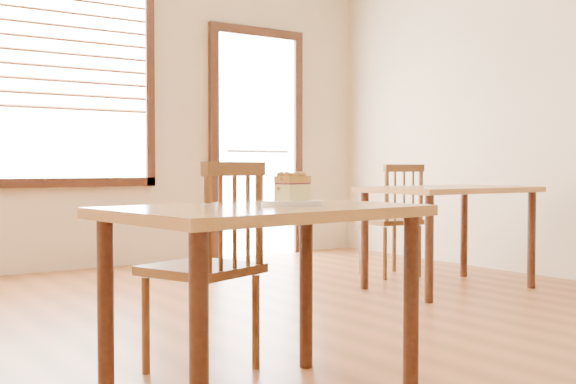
# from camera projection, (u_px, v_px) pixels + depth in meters

# --- Properties ---
(window_right) EXTENTS (1.76, 0.10, 1.96)m
(window_right) POSITION_uv_depth(u_px,v_px,m) (57.00, 59.00, 6.09)
(window_right) COLOR white
(window_right) RESTS_ON room_shell
(entry_door) EXTENTS (1.08, 0.06, 2.29)m
(entry_door) POSITION_uv_depth(u_px,v_px,m) (257.00, 137.00, 7.25)
(entry_door) COLOR white
(entry_door) RESTS_ON ground
(cafe_table_main) EXTENTS (1.18, 0.85, 0.75)m
(cafe_table_main) POSITION_uv_depth(u_px,v_px,m) (263.00, 236.00, 2.66)
(cafe_table_main) COLOR #A37F3F
(cafe_table_main) RESTS_ON ground
(cafe_chair_main) EXTENTS (0.54, 0.54, 0.93)m
(cafe_chair_main) POSITION_uv_depth(u_px,v_px,m) (208.00, 266.00, 3.12)
(cafe_chair_main) COLOR brown
(cafe_chair_main) RESTS_ON ground
(cafe_table_second) EXTENTS (1.20, 0.80, 0.75)m
(cafe_table_second) POSITION_uv_depth(u_px,v_px,m) (449.00, 200.00, 5.29)
(cafe_table_second) COLOR #A37F3F
(cafe_table_second) RESTS_ON ground
(cafe_chair_second) EXTENTS (0.46, 0.46, 0.92)m
(cafe_chair_second) POSITION_uv_depth(u_px,v_px,m) (393.00, 219.00, 5.89)
(cafe_chair_second) COLOR brown
(cafe_chair_second) RESTS_ON ground
(plate) EXTENTS (0.23, 0.23, 0.02)m
(plate) POSITION_uv_depth(u_px,v_px,m) (293.00, 203.00, 2.71)
(plate) COLOR white
(plate) RESTS_ON cafe_table_main
(cake_slice) EXTENTS (0.13, 0.10, 0.11)m
(cake_slice) POSITION_uv_depth(u_px,v_px,m) (292.00, 186.00, 2.71)
(cake_slice) COLOR #FFE890
(cake_slice) RESTS_ON plate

